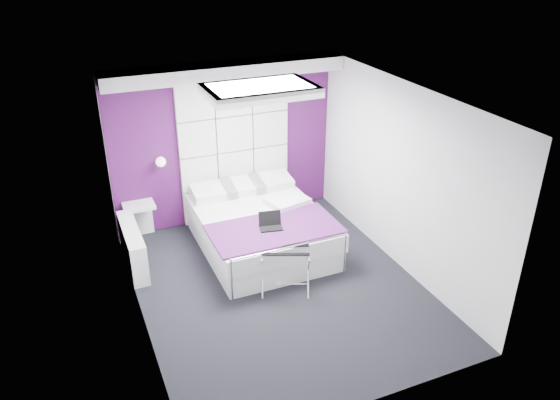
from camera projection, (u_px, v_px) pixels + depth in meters
name	position (u px, v px, depth m)	size (l,w,h in m)	color
floor	(279.00, 287.00, 7.34)	(4.40, 4.40, 0.00)	black
ceiling	(279.00, 98.00, 6.19)	(4.40, 4.40, 0.00)	white
wall_back	(224.00, 143.00, 8.58)	(3.60, 3.60, 0.00)	silver
wall_left	(132.00, 228.00, 6.13)	(4.40, 4.40, 0.00)	silver
wall_right	(401.00, 177.00, 7.40)	(4.40, 4.40, 0.00)	silver
accent_wall	(225.00, 143.00, 8.57)	(3.58, 0.02, 2.58)	#451046
soffit	(226.00, 70.00, 7.84)	(3.58, 0.50, 0.20)	white
headboard	(235.00, 151.00, 8.64)	(1.80, 0.08, 2.30)	silver
skylight	(260.00, 90.00, 6.70)	(1.36, 0.86, 0.12)	white
wall_lamp	(160.00, 161.00, 8.13)	(0.15, 0.15, 0.15)	white
radiator	(133.00, 247.00, 7.69)	(0.22, 1.20, 0.60)	white
bed	(260.00, 228.00, 8.12)	(1.80, 2.18, 0.76)	white
nightstand	(139.00, 206.00, 8.25)	(0.47, 0.36, 0.05)	white
luggage_rack	(285.00, 269.00, 7.18)	(0.62, 0.46, 0.61)	silver
laptop	(270.00, 224.00, 7.54)	(0.31, 0.22, 0.22)	black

